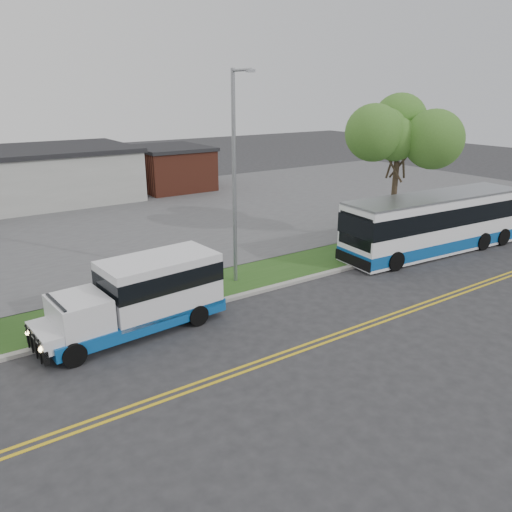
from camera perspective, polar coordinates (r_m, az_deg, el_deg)
ground at (r=20.29m, az=-5.37°, el=-7.12°), size 140.00×140.00×0.00m
lane_line_north at (r=17.38m, az=0.95°, el=-11.69°), size 70.00×0.12×0.01m
lane_line_south at (r=17.17m, az=1.54°, el=-12.10°), size 70.00×0.12×0.01m
curb at (r=21.14m, az=-6.83°, el=-5.85°), size 80.00×0.30×0.15m
verge at (r=22.64m, az=-8.95°, el=-4.32°), size 80.00×3.30×0.10m
parking_lot at (r=35.32m, az=-18.92°, el=3.24°), size 80.00×25.00×0.10m
brick_wing at (r=46.77m, az=-9.75°, el=9.90°), size 6.30×7.30×3.90m
tree_east at (r=29.77m, az=16.03°, el=12.91°), size 5.20×5.20×8.33m
streetlight_near at (r=22.44m, az=-2.42°, el=9.48°), size 0.35×1.53×9.50m
shuttle_bus at (r=19.33m, az=-12.71°, el=-4.14°), size 7.25×2.89×2.72m
transit_bus at (r=29.63m, az=19.70°, el=3.54°), size 11.87×3.49×3.25m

